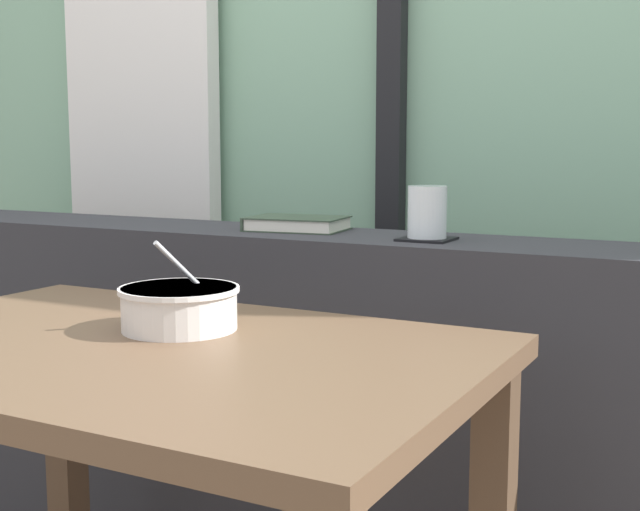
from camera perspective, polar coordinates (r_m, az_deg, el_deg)
name	(u,v)px	position (r m, az deg, el deg)	size (l,w,h in m)	color
curtain_left_panel	(140,60)	(2.79, -12.03, 12.72)	(0.56, 0.06, 2.50)	white
window_divider_post	(392,28)	(2.37, 4.88, 15.01)	(0.07, 0.05, 2.60)	black
dark_console_ledge	(304,411)	(1.91, -1.05, -10.44)	(2.80, 0.29, 0.80)	#2D2D33
breakfast_table	(146,421)	(1.32, -11.60, -10.83)	(1.00, 0.67, 0.70)	brown
coaster_square	(427,239)	(1.68, 7.20, 1.10)	(0.10, 0.10, 0.01)	black
juice_glass	(427,214)	(1.68, 7.23, 2.76)	(0.08, 0.08, 0.10)	white
closed_book	(297,224)	(1.87, -1.59, 2.16)	(0.23, 0.17, 0.03)	#334233
soup_bowl	(179,308)	(1.36, -9.44, -3.49)	(0.19, 0.19, 0.14)	silver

